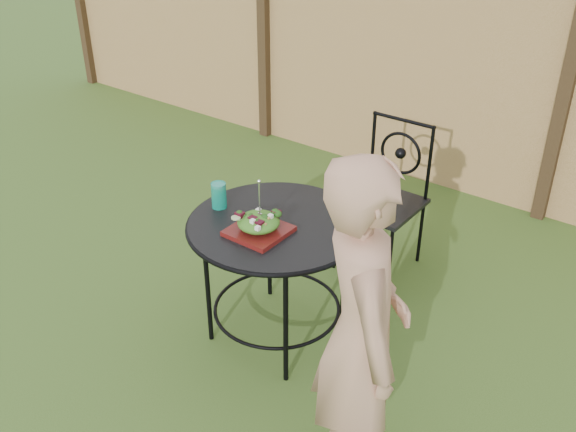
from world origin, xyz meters
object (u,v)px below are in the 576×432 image
(patio_table, at_px, (276,245))
(salad_plate, at_px, (259,231))
(patio_chair, at_px, (386,193))
(diner, at_px, (361,336))

(patio_table, distance_m, salad_plate, 0.20)
(patio_chair, xyz_separation_m, diner, (0.74, -1.52, 0.26))
(diner, relative_size, salad_plate, 5.63)
(patio_table, relative_size, diner, 0.61)
(salad_plate, bearing_deg, diner, -25.07)
(patio_table, distance_m, diner, 1.00)
(diner, bearing_deg, salad_plate, 23.80)
(patio_table, xyz_separation_m, salad_plate, (-0.00, -0.14, 0.15))
(patio_chair, bearing_deg, salad_plate, -94.70)
(patio_table, height_order, salad_plate, salad_plate)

